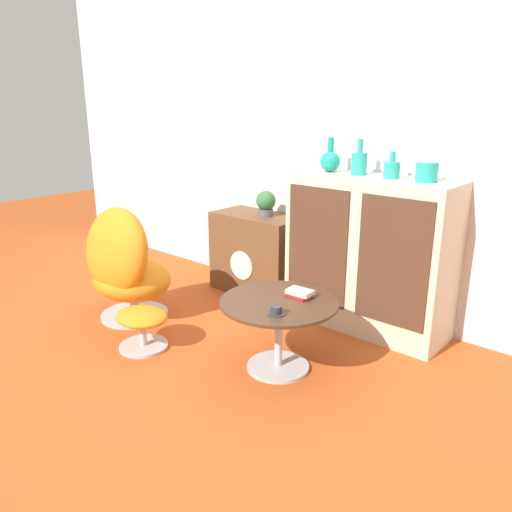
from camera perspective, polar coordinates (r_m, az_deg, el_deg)
ground_plane at (r=3.06m, az=-6.93°, el=-12.12°), size 12.00×12.00×0.00m
wall_back at (r=3.73m, az=8.68°, el=14.08°), size 6.40×0.06×2.60m
sideboard at (r=3.41m, az=12.76°, el=0.19°), size 1.09×0.43×1.04m
tv_console at (r=4.02m, az=0.23°, el=0.28°), size 0.73×0.40×0.64m
egg_chair at (r=3.59m, az=-14.80°, el=-1.20°), size 0.62×0.57×0.84m
ottoman at (r=3.22m, az=-12.89°, el=-7.34°), size 0.35×0.31×0.26m
coffee_table at (r=2.86m, az=2.61°, el=-7.28°), size 0.67×0.67×0.42m
vase_leftmost at (r=3.46m, az=8.47°, el=10.73°), size 0.14×0.14×0.23m
vase_inner_left at (r=3.34m, az=11.72°, el=10.42°), size 0.10×0.10×0.23m
vase_inner_right at (r=3.24m, az=15.26°, el=9.57°), size 0.10×0.10×0.17m
vase_rightmost at (r=3.15m, az=18.94°, el=9.06°), size 0.13×0.13×0.12m
potted_plant at (r=3.86m, az=1.13°, el=6.11°), size 0.15×0.15×0.20m
teacup at (r=2.63m, az=2.34°, el=-6.29°), size 0.10×0.10×0.05m
book_stack at (r=2.87m, az=5.01°, el=-4.26°), size 0.16×0.11×0.04m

